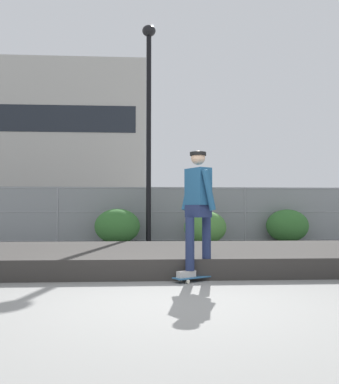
{
  "coord_description": "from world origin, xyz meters",
  "views": [
    {
      "loc": [
        -0.26,
        -4.59,
        0.99
      ],
      "look_at": [
        0.34,
        5.53,
        1.49
      ],
      "focal_mm": 39.01,
      "sensor_mm": 36.0,
      "label": 1
    }
  ],
  "objects_px": {
    "skater": "(198,204)",
    "parked_car_near": "(20,216)",
    "skateboard": "(198,277)",
    "street_lamp": "(149,107)",
    "parked_car_mid": "(169,216)",
    "shrub_center": "(205,227)",
    "shrub_left": "(117,226)",
    "shrub_right": "(287,226)"
  },
  "relations": [
    {
      "from": "skater",
      "to": "parked_car_near",
      "type": "relative_size",
      "value": 0.41
    },
    {
      "from": "skateboard",
      "to": "street_lamp",
      "type": "bearing_deg",
      "value": 95.16
    },
    {
      "from": "skater",
      "to": "parked_car_mid",
      "type": "height_order",
      "value": "skater"
    },
    {
      "from": "skater",
      "to": "shrub_center",
      "type": "distance_m",
      "value": 7.15
    },
    {
      "from": "shrub_center",
      "to": "parked_car_near",
      "type": "bearing_deg",
      "value": 146.49
    },
    {
      "from": "skateboard",
      "to": "shrub_center",
      "type": "bearing_deg",
      "value": 80.88
    },
    {
      "from": "parked_car_near",
      "to": "shrub_left",
      "type": "relative_size",
      "value": 3.14
    },
    {
      "from": "street_lamp",
      "to": "shrub_right",
      "type": "xyz_separation_m",
      "value": [
        4.63,
        0.3,
        -3.85
      ]
    },
    {
      "from": "skateboard",
      "to": "shrub_center",
      "type": "distance_m",
      "value": 7.14
    },
    {
      "from": "parked_car_near",
      "to": "shrub_right",
      "type": "distance_m",
      "value": 10.82
    },
    {
      "from": "skateboard",
      "to": "shrub_right",
      "type": "relative_size",
      "value": 0.56
    },
    {
      "from": "parked_car_near",
      "to": "shrub_center",
      "type": "height_order",
      "value": "parked_car_near"
    },
    {
      "from": "shrub_left",
      "to": "shrub_center",
      "type": "xyz_separation_m",
      "value": [
        2.77,
        -0.19,
        -0.04
      ]
    },
    {
      "from": "parked_car_mid",
      "to": "shrub_right",
      "type": "relative_size",
      "value": 3.12
    },
    {
      "from": "street_lamp",
      "to": "parked_car_near",
      "type": "relative_size",
      "value": 1.57
    },
    {
      "from": "parked_car_mid",
      "to": "shrub_center",
      "type": "height_order",
      "value": "parked_car_mid"
    },
    {
      "from": "street_lamp",
      "to": "parked_car_near",
      "type": "xyz_separation_m",
      "value": [
        -5.35,
        4.45,
        -3.56
      ]
    },
    {
      "from": "parked_car_mid",
      "to": "skateboard",
      "type": "bearing_deg",
      "value": -91.29
    },
    {
      "from": "shrub_center",
      "to": "skateboard",
      "type": "bearing_deg",
      "value": -99.12
    },
    {
      "from": "skater",
      "to": "parked_car_mid",
      "type": "bearing_deg",
      "value": 88.71
    },
    {
      "from": "parked_car_near",
      "to": "shrub_center",
      "type": "xyz_separation_m",
      "value": [
        7.14,
        -4.73,
        -0.32
      ]
    },
    {
      "from": "skater",
      "to": "shrub_left",
      "type": "xyz_separation_m",
      "value": [
        -1.64,
        7.22,
        -0.56
      ]
    },
    {
      "from": "parked_car_near",
      "to": "skater",
      "type": "bearing_deg",
      "value": -62.93
    },
    {
      "from": "skateboard",
      "to": "street_lamp",
      "type": "xyz_separation_m",
      "value": [
        -0.66,
        7.31,
        4.34
      ]
    },
    {
      "from": "skater",
      "to": "shrub_left",
      "type": "bearing_deg",
      "value": 102.81
    },
    {
      "from": "skateboard",
      "to": "parked_car_near",
      "type": "bearing_deg",
      "value": 117.07
    },
    {
      "from": "street_lamp",
      "to": "shrub_right",
      "type": "relative_size",
      "value": 5.03
    },
    {
      "from": "shrub_right",
      "to": "shrub_center",
      "type": "bearing_deg",
      "value": -168.52
    },
    {
      "from": "skater",
      "to": "street_lamp",
      "type": "height_order",
      "value": "street_lamp"
    },
    {
      "from": "skater",
      "to": "shrub_center",
      "type": "xyz_separation_m",
      "value": [
        1.13,
        7.03,
        -0.6
      ]
    },
    {
      "from": "street_lamp",
      "to": "parked_car_mid",
      "type": "xyz_separation_m",
      "value": [
        0.92,
        4.4,
        -3.56
      ]
    },
    {
      "from": "parked_car_mid",
      "to": "street_lamp",
      "type": "bearing_deg",
      "value": -101.86
    },
    {
      "from": "parked_car_near",
      "to": "shrub_right",
      "type": "relative_size",
      "value": 3.2
    },
    {
      "from": "street_lamp",
      "to": "parked_car_mid",
      "type": "height_order",
      "value": "street_lamp"
    },
    {
      "from": "skateboard",
      "to": "parked_car_mid",
      "type": "bearing_deg",
      "value": 88.71
    },
    {
      "from": "parked_car_mid",
      "to": "shrub_left",
      "type": "relative_size",
      "value": 3.07
    },
    {
      "from": "skateboard",
      "to": "shrub_left",
      "type": "relative_size",
      "value": 0.55
    },
    {
      "from": "skateboard",
      "to": "street_lamp",
      "type": "distance_m",
      "value": 8.53
    },
    {
      "from": "parked_car_near",
      "to": "parked_car_mid",
      "type": "height_order",
      "value": "same"
    },
    {
      "from": "skateboard",
      "to": "shrub_right",
      "type": "bearing_deg",
      "value": 62.42
    },
    {
      "from": "skateboard",
      "to": "shrub_right",
      "type": "height_order",
      "value": "shrub_right"
    },
    {
      "from": "skater",
      "to": "parked_car_near",
      "type": "distance_m",
      "value": 13.21
    }
  ]
}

